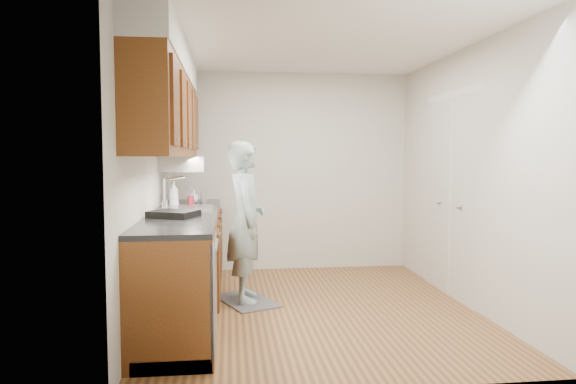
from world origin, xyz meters
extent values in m
plane|color=olive|center=(0.00, 0.00, 0.00)|extent=(3.50, 3.50, 0.00)
plane|color=white|center=(0.00, 0.00, 2.50)|extent=(3.50, 3.50, 0.00)
cube|color=beige|center=(-1.50, 0.00, 1.25)|extent=(0.02, 3.50, 2.50)
cube|color=beige|center=(1.50, 0.00, 1.25)|extent=(0.02, 3.50, 2.50)
cube|color=beige|center=(0.00, 1.75, 1.25)|extent=(3.00, 0.02, 2.50)
cube|color=brown|center=(-1.20, 0.00, 0.45)|extent=(0.60, 2.80, 0.90)
cube|color=black|center=(-1.21, 0.00, 0.92)|extent=(0.63, 2.80, 0.04)
cube|color=#B2B2B7|center=(-1.20, 0.20, 0.89)|extent=(0.48, 0.68, 0.14)
cube|color=#B2B2B7|center=(-1.20, 0.20, 0.94)|extent=(0.52, 0.72, 0.01)
cube|color=#B2B2B7|center=(-0.91, -1.10, 0.47)|extent=(0.03, 0.60, 0.80)
cube|color=brown|center=(-1.33, 0.00, 1.83)|extent=(0.33, 2.80, 0.75)
cube|color=silver|center=(-1.33, 0.00, 2.35)|extent=(0.35, 2.80, 0.30)
cube|color=#A5A5AA|center=(-1.27, 0.85, 1.37)|extent=(0.46, 0.75, 0.16)
cube|color=white|center=(1.49, 0.30, 1.02)|extent=(0.02, 1.22, 2.05)
cube|color=#5D5E60|center=(-0.63, 0.30, 0.01)|extent=(0.69, 0.85, 0.01)
imported|color=#91ADB0|center=(-0.63, 0.30, 0.91)|extent=(0.44, 0.65, 1.80)
imported|color=silver|center=(-1.35, 0.54, 1.07)|extent=(0.12, 0.12, 0.26)
imported|color=silver|center=(-1.21, 0.92, 1.03)|extent=(0.09, 0.09, 0.18)
imported|color=silver|center=(-1.18, 0.81, 1.02)|extent=(0.17, 0.17, 0.16)
cylinder|color=red|center=(-1.18, 0.55, 0.99)|extent=(0.07, 0.07, 0.11)
cylinder|color=#A5A5AA|center=(-1.07, 0.80, 1.00)|extent=(0.08, 0.08, 0.13)
cube|color=black|center=(-1.25, -0.42, 0.97)|extent=(0.45, 0.42, 0.06)
camera|label=1|loc=(-0.79, -4.76, 1.45)|focal=32.00mm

